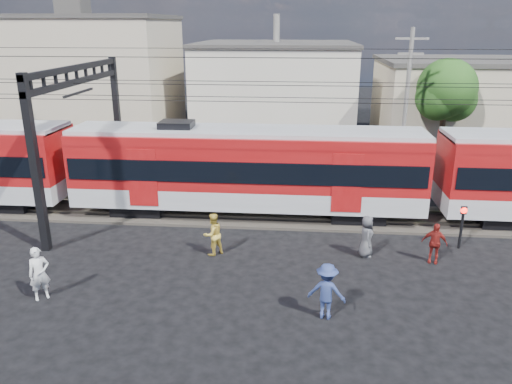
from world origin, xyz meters
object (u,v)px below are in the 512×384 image
at_px(commuter_train, 251,167).
at_px(pedestrian_c, 327,291).
at_px(pedestrian_a, 39,273).
at_px(crossing_signal, 463,219).

relative_size(commuter_train, pedestrian_c, 27.73).
bearing_deg(commuter_train, pedestrian_a, -127.30).
height_order(commuter_train, crossing_signal, commuter_train).
height_order(commuter_train, pedestrian_c, commuter_train).
bearing_deg(commuter_train, crossing_signal, -18.17).
height_order(pedestrian_a, pedestrian_c, pedestrian_a).
xyz_separation_m(commuter_train, pedestrian_c, (3.14, -8.43, -1.49)).
xyz_separation_m(commuter_train, pedestrian_a, (-6.19, -8.12, -1.49)).
distance_m(commuter_train, pedestrian_c, 9.12).
bearing_deg(pedestrian_a, commuter_train, 13.44).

